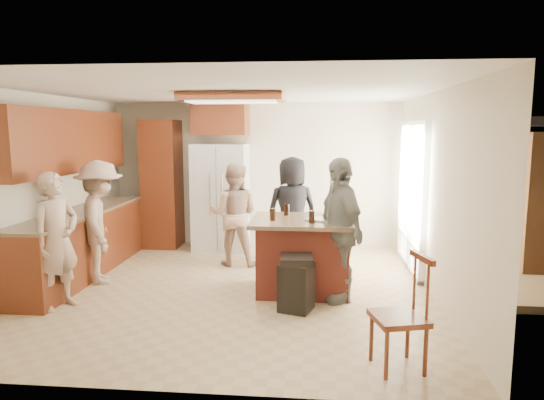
# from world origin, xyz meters

# --- Properties ---
(room_shell) EXTENTS (8.00, 5.20, 5.00)m
(room_shell) POSITION_xyz_m (4.37, 1.64, 0.87)
(room_shell) COLOR tan
(room_shell) RESTS_ON ground
(person_front_left) EXTENTS (0.61, 0.69, 1.57)m
(person_front_left) POSITION_xyz_m (-1.86, -0.83, 0.79)
(person_front_left) COLOR tan
(person_front_left) RESTS_ON ground
(person_behind_left) EXTENTS (0.75, 0.47, 1.54)m
(person_behind_left) POSITION_xyz_m (-0.16, 1.15, 0.77)
(person_behind_left) COLOR tan
(person_behind_left) RESTS_ON ground
(person_behind_right) EXTENTS (0.93, 0.77, 1.64)m
(person_behind_right) POSITION_xyz_m (0.70, 1.29, 0.82)
(person_behind_right) COLOR black
(person_behind_right) RESTS_ON ground
(person_side_right) EXTENTS (0.87, 1.13, 1.72)m
(person_side_right) POSITION_xyz_m (1.35, -0.26, 0.86)
(person_side_right) COLOR gray
(person_side_right) RESTS_ON ground
(person_counter) EXTENTS (0.88, 1.17, 1.64)m
(person_counter) POSITION_xyz_m (-1.78, 0.12, 0.82)
(person_counter) COLOR tan
(person_counter) RESTS_ON ground
(left_cabinetry) EXTENTS (0.64, 3.00, 2.30)m
(left_cabinetry) POSITION_xyz_m (-2.24, 0.40, 0.96)
(left_cabinetry) COLOR maroon
(left_cabinetry) RESTS_ON ground
(back_wall_units) EXTENTS (1.80, 0.60, 2.45)m
(back_wall_units) POSITION_xyz_m (-1.33, 2.20, 1.38)
(back_wall_units) COLOR maroon
(back_wall_units) RESTS_ON ground
(refrigerator) EXTENTS (0.90, 0.76, 1.80)m
(refrigerator) POSITION_xyz_m (-0.55, 2.12, 0.90)
(refrigerator) COLOR white
(refrigerator) RESTS_ON ground
(kitchen_island) EXTENTS (1.28, 1.03, 0.93)m
(kitchen_island) POSITION_xyz_m (0.91, 0.01, 0.47)
(kitchen_island) COLOR #A43B2A
(kitchen_island) RESTS_ON ground
(island_items) EXTENTS (0.98, 0.64, 0.15)m
(island_items) POSITION_xyz_m (1.13, -0.08, 0.97)
(island_items) COLOR silver
(island_items) RESTS_ON kitchen_island
(trash_bin) EXTENTS (0.43, 0.43, 0.63)m
(trash_bin) POSITION_xyz_m (0.86, -0.67, 0.32)
(trash_bin) COLOR black
(trash_bin) RESTS_ON ground
(spindle_chair) EXTENTS (0.51, 0.51, 0.99)m
(spindle_chair) POSITION_xyz_m (1.80, -1.94, 0.45)
(spindle_chair) COLOR maroon
(spindle_chair) RESTS_ON ground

